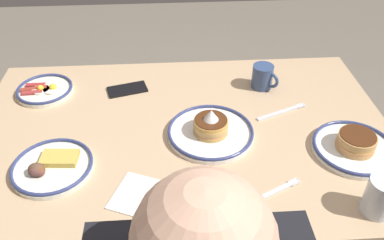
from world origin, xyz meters
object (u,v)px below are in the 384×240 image
object	(u,v)px
plate_near_main	(45,90)
plate_center_pancakes	(211,130)
plate_far_side	(51,167)
cell_phone	(127,89)
coffee_mug	(263,77)
plate_far_companion	(355,146)
fork_far	(271,193)
drinking_glass	(380,198)
fork_near	(282,112)
paper_napkin	(142,196)

from	to	relation	value
plate_near_main	plate_center_pancakes	world-z (taller)	plate_center_pancakes
plate_far_side	cell_phone	distance (m)	0.45
coffee_mug	plate_far_companion	bearing A→B (deg)	119.05
fork_far	cell_phone	bearing A→B (deg)	-51.73
coffee_mug	fork_far	world-z (taller)	coffee_mug
plate_far_side	plate_center_pancakes	bearing A→B (deg)	-165.13
drinking_glass	fork_near	bearing A→B (deg)	-72.57
plate_center_pancakes	coffee_mug	xyz separation A→B (m)	(-0.22, -0.27, 0.03)
plate_near_main	cell_phone	distance (m)	0.30
plate_far_companion	fork_near	size ratio (longest dim) A/B	1.33
plate_near_main	cell_phone	size ratio (longest dim) A/B	1.42
paper_napkin	fork_far	xyz separation A→B (m)	(-0.35, 0.01, 0.00)
plate_near_main	coffee_mug	distance (m)	0.81
fork_near	plate_near_main	bearing A→B (deg)	-11.90
fork_near	plate_far_side	bearing A→B (deg)	17.43
drinking_glass	fork_far	xyz separation A→B (m)	(0.26, -0.07, -0.05)
paper_napkin	plate_far_companion	bearing A→B (deg)	-167.71
plate_far_side	coffee_mug	distance (m)	0.81
drinking_glass	cell_phone	size ratio (longest dim) A/B	0.77
coffee_mug	fork_far	distance (m)	0.54
coffee_mug	plate_center_pancakes	bearing A→B (deg)	50.27
cell_phone	paper_napkin	distance (m)	0.53
plate_far_side	coffee_mug	xyz separation A→B (m)	(-0.70, -0.40, 0.03)
paper_napkin	fork_far	size ratio (longest dim) A/B	0.80
fork_near	fork_far	xyz separation A→B (m)	(0.12, 0.36, -0.00)
plate_far_companion	cell_phone	bearing A→B (deg)	-28.23
cell_phone	drinking_glass	bearing A→B (deg)	122.87
drinking_glass	fork_far	distance (m)	0.27
plate_center_pancakes	fork_near	bearing A→B (deg)	-158.08
plate_far_companion	paper_napkin	world-z (taller)	plate_far_companion
drinking_glass	cell_phone	world-z (taller)	drinking_glass
plate_center_pancakes	fork_near	xyz separation A→B (m)	(-0.26, -0.10, -0.02)
fork_near	drinking_glass	bearing A→B (deg)	107.43
plate_near_main	paper_napkin	xyz separation A→B (m)	(-0.38, 0.53, -0.01)
plate_far_companion	plate_far_side	xyz separation A→B (m)	(0.91, 0.02, -0.01)
fork_far	fork_near	bearing A→B (deg)	-108.31
plate_center_pancakes	fork_near	distance (m)	0.28
drinking_glass	coffee_mug	bearing A→B (deg)	-73.91
plate_near_main	fork_far	size ratio (longest dim) A/B	1.09
plate_far_companion	fork_far	size ratio (longest dim) A/B	1.35
coffee_mug	drinking_glass	size ratio (longest dim) A/B	0.85
coffee_mug	cell_phone	xyz separation A→B (m)	(0.51, -0.01, -0.04)
plate_center_pancakes	paper_napkin	world-z (taller)	plate_center_pancakes
coffee_mug	fork_far	xyz separation A→B (m)	(0.08, 0.53, -0.04)
plate_far_side	drinking_glass	world-z (taller)	drinking_glass
plate_far_side	fork_near	xyz separation A→B (m)	(-0.74, -0.23, -0.01)
coffee_mug	drinking_glass	world-z (taller)	drinking_glass
coffee_mug	plate_far_side	bearing A→B (deg)	29.48
drinking_glass	fork_near	world-z (taller)	drinking_glass
cell_phone	plate_far_side	bearing A→B (deg)	49.54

